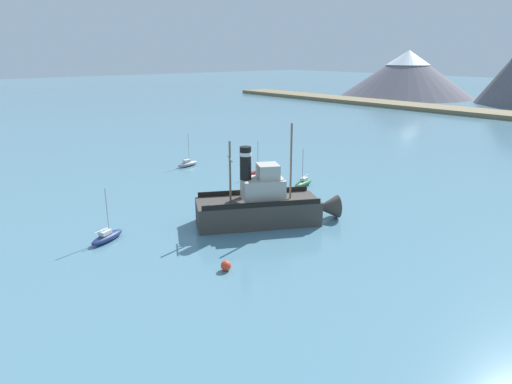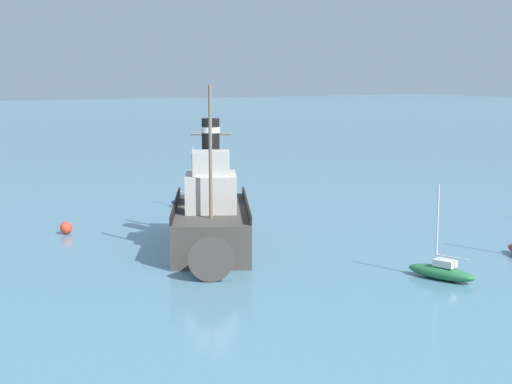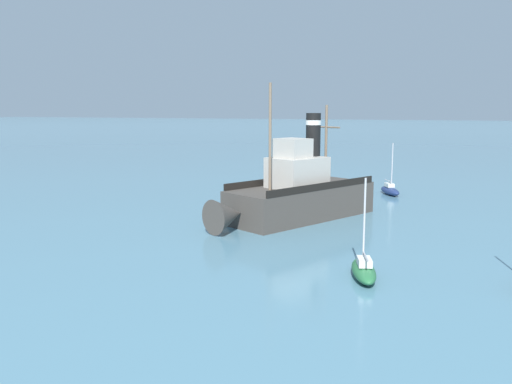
% 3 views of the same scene
% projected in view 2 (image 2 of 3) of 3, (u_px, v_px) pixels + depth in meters
% --- Properties ---
extents(ground_plane, '(600.00, 600.00, 0.00)m').
position_uv_depth(ground_plane, '(204.00, 245.00, 48.41)').
color(ground_plane, teal).
extents(old_tugboat, '(9.91, 14.24, 9.90)m').
position_uv_depth(old_tugboat, '(211.00, 219.00, 47.12)').
color(old_tugboat, '#423D38').
rests_on(old_tugboat, ground).
extents(sailboat_navy, '(2.62, 3.91, 4.90)m').
position_uv_depth(sailboat_navy, '(190.00, 203.00, 61.91)').
color(sailboat_navy, navy).
rests_on(sailboat_navy, ground).
extents(sailboat_green, '(2.03, 3.95, 4.90)m').
position_uv_depth(sailboat_green, '(441.00, 271.00, 40.29)').
color(sailboat_green, '#286B3D').
rests_on(sailboat_green, ground).
extents(mooring_buoy, '(0.82, 0.82, 0.82)m').
position_uv_depth(mooring_buoy, '(66.00, 228.00, 51.89)').
color(mooring_buoy, red).
rests_on(mooring_buoy, ground).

